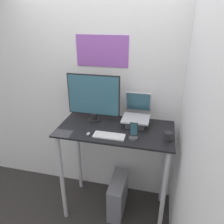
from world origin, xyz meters
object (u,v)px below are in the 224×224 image
keyboard (109,136)px  cell_phone (134,134)px  computer_tower (118,195)px  monitor (93,98)px  laptop (136,118)px  mouse (88,134)px

keyboard → cell_phone: (0.23, 0.02, 0.04)m
cell_phone → computer_tower: (-0.17, 0.16, -0.96)m
monitor → computer_tower: monitor is taller
monitor → cell_phone: monitor is taller
laptop → keyboard: 0.39m
laptop → mouse: size_ratio=5.92×
laptop → mouse: laptop is taller
cell_phone → computer_tower: 0.99m
keyboard → computer_tower: 0.94m
monitor → keyboard: size_ratio=1.87×
laptop → computer_tower: (-0.16, -0.14, -0.99)m
laptop → mouse: bearing=-141.8°
laptop → cell_phone: (0.02, -0.30, -0.03)m
mouse → computer_tower: (0.27, 0.20, -0.92)m
laptop → monitor: bearing=-178.6°
mouse → computer_tower: 0.98m
mouse → computer_tower: mouse is taller
laptop → mouse: (-0.42, -0.33, -0.07)m
cell_phone → computer_tower: bearing=137.4°
keyboard → computer_tower: keyboard is taller
monitor → keyboard: (0.25, -0.30, -0.26)m
mouse → cell_phone: bearing=4.7°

